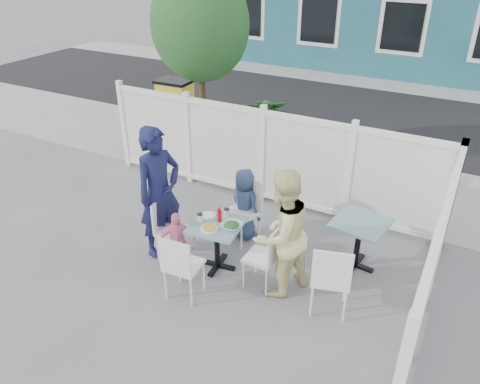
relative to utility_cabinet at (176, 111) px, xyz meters
The scene contains 29 objects.
ground 4.89m from the utility_cabinet, 55.50° to the right, with size 80.00×80.00×0.00m, color slate.
near_sidewalk 2.83m from the utility_cabinet, ahead, with size 24.00×2.60×0.01m, color gray.
street 4.49m from the utility_cabinet, 51.85° to the left, with size 24.00×5.00×0.01m, color black.
far_sidewalk 7.18m from the utility_cabinet, 67.38° to the left, with size 24.00×1.60×0.01m, color gray.
fence_back 3.27m from the utility_cabinet, 29.31° to the right, with size 5.86×0.08×1.60m.
fence_right 6.68m from the utility_cabinet, 30.60° to the right, with size 0.08×3.66×1.60m.
tree 2.38m from the utility_cabinet, 31.34° to the right, with size 1.80×1.62×3.59m.
utility_cabinet is the anchor object (origin of this frame).
potted_shrub_a 2.78m from the utility_cabinet, 18.90° to the right, with size 0.90×0.90×1.60m, color #164120.
potted_shrub_b 4.26m from the utility_cabinet, 13.60° to the right, with size 1.40×1.21×1.56m, color #164120.
main_table 4.73m from the utility_cabinet, 48.60° to the right, with size 0.72×0.72×0.68m.
spare_table 5.47m from the utility_cabinet, 28.94° to the right, with size 0.76×0.76×0.71m.
chair_left 4.35m from the utility_cabinet, 56.73° to the right, with size 0.45×0.46×0.88m.
chair_right 5.30m from the utility_cabinet, 42.85° to the right, with size 0.39×0.40×0.88m.
chair_back 4.18m from the utility_cabinet, 41.12° to the right, with size 0.55×0.54×0.96m.
chair_near 5.27m from the utility_cabinet, 54.52° to the right, with size 0.45×0.44×0.92m.
chair_spare 6.02m from the utility_cabinet, 38.00° to the right, with size 0.54×0.53×0.98m.
man 4.24m from the utility_cabinet, 57.75° to the right, with size 0.69×0.45×1.88m, color #14173D.
woman 5.40m from the utility_cabinet, 41.40° to the right, with size 0.81×0.63×1.68m, color #DAD451.
boy 4.11m from the utility_cabinet, 41.09° to the right, with size 0.54×0.35×1.10m, color navy.
toddler 4.66m from the utility_cabinet, 55.06° to the right, with size 0.51×0.21×0.86m, color pink.
plate_main 4.83m from the utility_cabinet, 49.91° to the right, with size 0.23×0.23×0.01m, color white.
plate_side 4.50m from the utility_cabinet, 49.47° to the right, with size 0.20×0.20×0.01m, color white.
salad_bowl 4.87m from the utility_cabinet, 46.56° to the right, with size 0.25×0.25×0.06m, color white.
coffee_cup_a 4.63m from the utility_cabinet, 51.03° to the right, with size 0.07×0.07×0.11m, color beige.
coffee_cup_b 4.59m from the utility_cabinet, 46.52° to the right, with size 0.08×0.08×0.11m, color beige.
ketchup_bottle 4.67m from the utility_cabinet, 47.97° to the right, with size 0.06×0.06×0.18m, color #AA0C0E.
salt_shaker 4.49m from the utility_cabinet, 47.14° to the right, with size 0.03×0.03×0.07m, color white.
pepper_shaker 4.52m from the utility_cabinet, 46.65° to the right, with size 0.03×0.03×0.07m, color black.
Camera 1 is at (3.07, -3.92, 4.00)m, focal length 35.00 mm.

